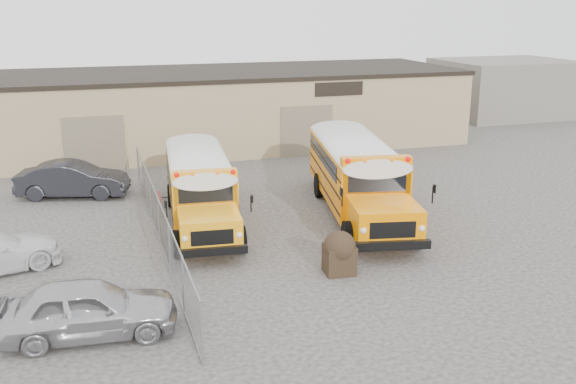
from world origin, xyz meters
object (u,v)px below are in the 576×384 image
object	(u,v)px
school_bus_right	(330,138)
car_dark	(73,179)
tarp_bundle	(340,252)
school_bus_left	(190,150)
car_silver	(88,309)

from	to	relation	value
school_bus_right	car_dark	size ratio (longest dim) A/B	2.25
car_dark	tarp_bundle	bearing A→B (deg)	-130.08
tarp_bundle	school_bus_left	bearing A→B (deg)	102.51
school_bus_left	car_dark	world-z (taller)	school_bus_left
school_bus_left	school_bus_right	distance (m)	7.40
car_dark	car_silver	bearing A→B (deg)	-163.53
tarp_bundle	car_silver	bearing A→B (deg)	-166.76
car_silver	school_bus_left	bearing A→B (deg)	-14.94
school_bus_left	car_dark	distance (m)	5.80
school_bus_right	car_dark	xyz separation A→B (m)	(-13.06, -0.55, -1.04)
tarp_bundle	car_dark	bearing A→B (deg)	125.35
car_silver	car_dark	xyz separation A→B (m)	(-0.46, 13.94, 0.02)
school_bus_left	school_bus_right	bearing A→B (deg)	-2.62
school_bus_right	tarp_bundle	xyz separation A→B (m)	(-4.52, -12.59, -1.11)
school_bus_right	school_bus_left	bearing A→B (deg)	177.38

